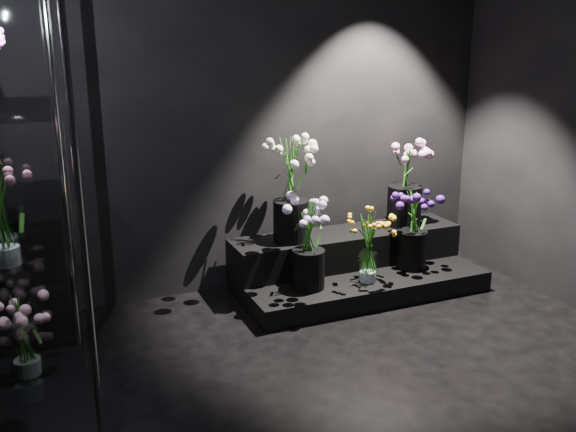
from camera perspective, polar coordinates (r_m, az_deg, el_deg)
floor at (r=3.52m, az=8.15°, el=-17.30°), size 4.00×4.00×0.00m
wall_back at (r=4.78m, az=-3.77°, el=9.75°), size 4.00×0.00×4.00m
display_riser at (r=5.03m, az=5.78°, el=-4.39°), size 1.86×0.83×0.41m
display_case at (r=3.31m, az=-23.92°, el=1.37°), size 0.64×1.06×2.33m
bouquet_orange_bells at (r=4.68m, az=7.17°, el=-2.58°), size 0.33×0.33×0.54m
bouquet_lilac at (r=4.51m, az=1.85°, el=-2.03°), size 0.45×0.45×0.65m
bouquet_purple at (r=4.99m, az=11.03°, el=-0.77°), size 0.44×0.44×0.61m
bouquet_cream_roses at (r=4.69m, az=0.25°, el=2.94°), size 0.52×0.52×0.77m
bouquet_pink_roses at (r=5.18m, az=10.41°, el=3.27°), size 0.42×0.42×0.67m
bouquet_case_pink at (r=3.11m, az=-24.17°, el=0.21°), size 0.40×0.40×0.45m
bouquet_case_base_pink at (r=3.81m, az=-22.44°, el=-9.69°), size 0.31×0.31×0.46m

